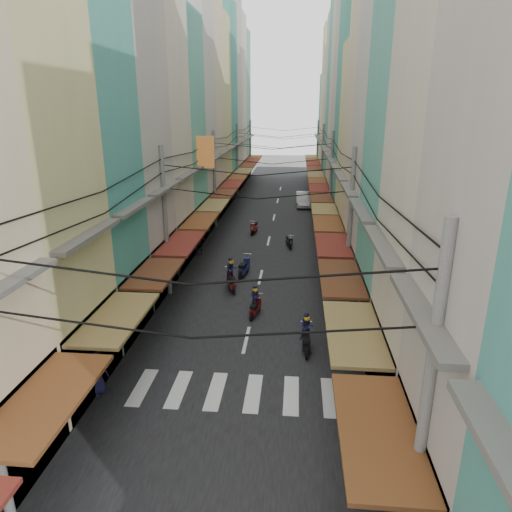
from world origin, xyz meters
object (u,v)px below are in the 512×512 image
Objects in this scene: white_car at (303,206)px; market_umbrella at (428,364)px; traffic_sign at (360,307)px; bicycle at (366,334)px.

market_umbrella reaches higher than white_car.
traffic_sign reaches higher than market_umbrella.
white_car reaches higher than bicycle.
traffic_sign is at bearing 154.59° from bicycle.
white_car is at bearing 93.64° from traffic_sign.
bicycle is 0.77× the size of market_umbrella.
traffic_sign is at bearing 117.47° from market_umbrella.
market_umbrella is at bearing -62.53° from traffic_sign.
white_car is at bearing -0.67° from bicycle.
bicycle is at bearing 70.61° from traffic_sign.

